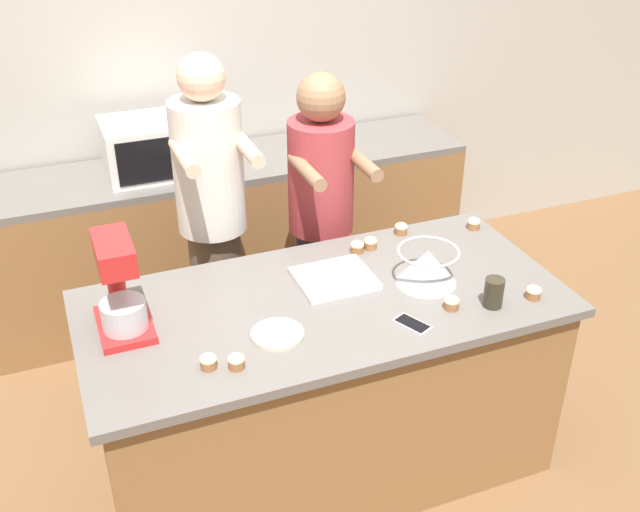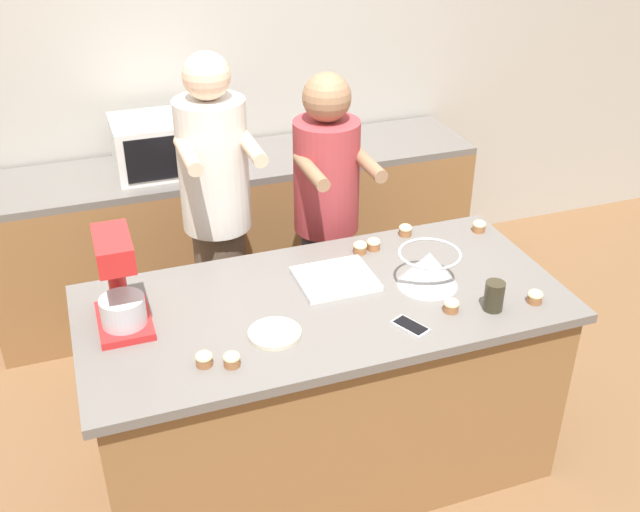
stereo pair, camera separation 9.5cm
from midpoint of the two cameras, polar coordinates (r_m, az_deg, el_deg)
ground_plane at (r=3.61m, az=1.03°, el=-15.33°), size 16.00×16.00×0.00m
back_wall at (r=4.50m, az=-7.36°, el=14.04°), size 10.00×0.06×2.70m
island_counter at (r=3.31m, az=1.10°, el=-9.83°), size 1.97×0.92×0.90m
back_counter at (r=4.51m, az=-5.63°, el=1.93°), size 2.80×0.60×0.91m
person_left at (r=3.56m, az=-7.03°, el=2.32°), size 0.34×0.50×1.75m
person_right at (r=3.73m, az=1.22°, el=2.59°), size 0.34×0.50×1.61m
stand_mixer at (r=2.89m, az=-14.16°, el=-2.28°), size 0.20×0.30×0.39m
mixing_bowl at (r=3.13m, az=9.13°, el=-0.89°), size 0.26×0.26×0.16m
baking_tray at (r=3.15m, az=2.03°, el=-1.66°), size 0.32×0.28×0.04m
microwave_oven at (r=4.20m, az=-11.05°, el=8.37°), size 0.55×0.40×0.29m
cell_phone at (r=2.90m, az=7.83°, el=-5.34°), size 0.12×0.16×0.01m
drinking_glass at (r=3.04m, az=14.00°, el=-2.99°), size 0.08×0.08×0.12m
small_plate at (r=2.83m, az=-2.52°, el=-5.93°), size 0.20×0.20×0.02m
cupcake_0 at (r=3.62m, az=12.76°, el=2.24°), size 0.06×0.06×0.06m
cupcake_1 at (r=3.40m, az=4.90°, el=0.93°), size 0.06×0.06×0.06m
cupcake_2 at (r=3.14m, az=16.90°, el=-2.98°), size 0.06×0.06×0.06m
cupcake_3 at (r=2.70m, az=-7.83°, el=-7.77°), size 0.06×0.06×0.06m
cupcake_4 at (r=3.01m, az=10.86°, el=-3.72°), size 0.06×0.06×0.06m
cupcake_5 at (r=3.53m, az=7.29°, el=1.99°), size 0.06×0.06×0.06m
cupcake_6 at (r=2.69m, az=-5.73°, el=-7.84°), size 0.06×0.06×0.06m
cupcake_7 at (r=3.36m, az=3.87°, el=0.66°), size 0.06×0.06×0.06m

